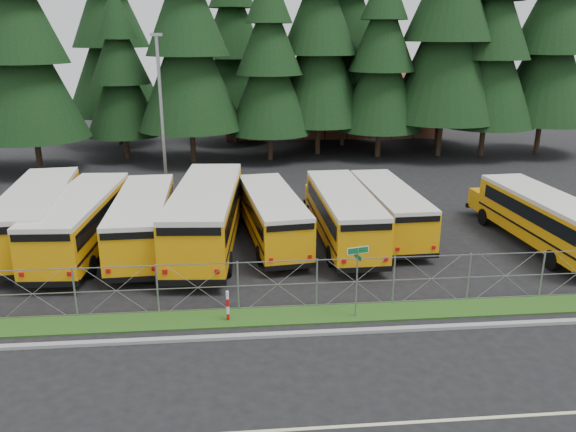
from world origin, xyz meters
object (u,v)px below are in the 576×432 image
object	(u,v)px
bus_0	(40,217)
bus_5	(342,216)
bus_3	(207,217)
light_standard	(162,113)
bus_6	(387,210)
bus_1	(84,223)
bus_2	(144,222)
striped_bollard	(228,306)
street_sign	(357,267)
bus_east	(539,220)
bus_4	(271,217)

from	to	relation	value
bus_0	bus_5	bearing A→B (deg)	-8.79
bus_3	bus_5	bearing A→B (deg)	5.66
light_standard	bus_6	bearing A→B (deg)	-31.94
bus_1	bus_5	size ratio (longest dim) A/B	1.04
bus_0	bus_6	bearing A→B (deg)	-5.06
bus_1	bus_2	distance (m)	2.85
striped_bollard	street_sign	bearing A→B (deg)	-1.84
bus_0	bus_2	world-z (taller)	bus_0
bus_5	bus_6	distance (m)	2.77
bus_east	street_sign	size ratio (longest dim) A/B	3.66
bus_2	bus_6	distance (m)	12.37
bus_4	street_sign	world-z (taller)	street_sign
bus_4	light_standard	xyz separation A→B (m)	(-6.17, 8.32, 4.20)
street_sign	bus_3	bearing A→B (deg)	126.23
bus_4	bus_6	distance (m)	6.15
bus_0	bus_east	size ratio (longest dim) A/B	1.11
bus_1	light_standard	world-z (taller)	light_standard
bus_0	striped_bollard	bearing A→B (deg)	-48.89
bus_3	bus_5	world-z (taller)	bus_3
bus_0	light_standard	size ratio (longest dim) A/B	1.12
bus_4	bus_5	xyz separation A→B (m)	(3.54, -0.35, 0.08)
bus_3	bus_1	bearing A→B (deg)	-175.73
street_sign	light_standard	size ratio (longest dim) A/B	0.28
street_sign	striped_bollard	bearing A→B (deg)	178.16
bus_3	bus_east	xyz separation A→B (m)	(16.29, -1.24, -0.23)
bus_3	bus_6	xyz separation A→B (m)	(9.27, 1.18, -0.30)
bus_east	bus_0	bearing A→B (deg)	171.45
bus_2	street_sign	bearing A→B (deg)	-43.82
bus_4	bus_east	world-z (taller)	bus_east
bus_3	bus_east	size ratio (longest dim) A/B	1.17
bus_4	bus_6	world-z (taller)	bus_4
bus_2	bus_3	bearing A→B (deg)	-2.38
bus_0	bus_5	distance (m)	14.92
bus_2	bus_5	world-z (taller)	bus_5
bus_1	striped_bollard	world-z (taller)	bus_1
bus_4	light_standard	world-z (taller)	light_standard
bus_5	light_standard	xyz separation A→B (m)	(-9.71, 8.67, 4.12)
bus_0	bus_3	bearing A→B (deg)	-12.24
bus_2	bus_6	world-z (taller)	bus_2
bus_2	striped_bollard	size ratio (longest dim) A/B	8.76
bus_4	bus_east	xyz separation A→B (m)	(13.14, -1.75, 0.04)
bus_1	striped_bollard	size ratio (longest dim) A/B	9.14
bus_3	bus_4	xyz separation A→B (m)	(3.15, 0.52, -0.28)
bus_3	light_standard	world-z (taller)	light_standard
bus_5	street_sign	world-z (taller)	street_sign
bus_east	street_sign	world-z (taller)	street_sign
bus_2	bus_4	size ratio (longest dim) A/B	1.05
bus_6	street_sign	bearing A→B (deg)	-113.21
bus_5	striped_bollard	size ratio (longest dim) A/B	8.79
street_sign	striped_bollard	size ratio (longest dim) A/B	2.34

